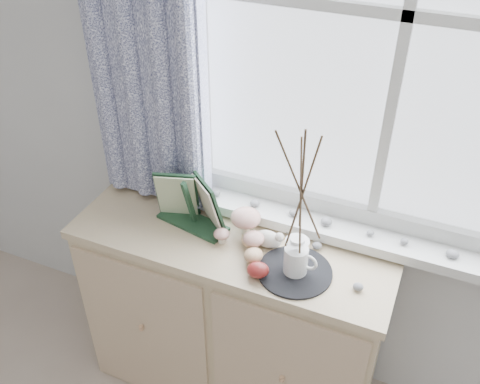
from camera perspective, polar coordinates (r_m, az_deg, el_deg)
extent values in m
cube|color=silver|center=(1.86, 6.53, 9.24)|extent=(4.00, 0.04, 2.60)
cube|color=white|center=(1.67, 17.65, 17.75)|extent=(1.30, 0.01, 1.40)
cube|color=silver|center=(1.97, 13.31, -4.50)|extent=(1.45, 0.16, 0.04)
cube|color=tan|center=(2.27, -0.68, -13.28)|extent=(1.17, 0.43, 0.81)
cube|color=tan|center=(1.97, -0.77, -5.18)|extent=(1.20, 0.45, 0.03)
cube|color=tan|center=(2.25, -10.13, -14.78)|extent=(0.55, 0.01, 0.75)
cylinder|color=white|center=(1.95, 0.61, -3.62)|extent=(0.03, 0.03, 0.07)
ellipsoid|color=#8D1E04|center=(1.93, 0.62, -2.76)|extent=(0.11, 0.11, 0.06)
cylinder|color=white|center=(1.89, 1.47, -5.58)|extent=(0.03, 0.03, 0.05)
ellipsoid|color=#8D1E04|center=(1.87, 1.48, -4.99)|extent=(0.08, 0.08, 0.04)
cylinder|color=white|center=(1.92, -1.97, -4.95)|extent=(0.03, 0.03, 0.04)
ellipsoid|color=#8D1E04|center=(1.91, -1.98, -4.50)|extent=(0.06, 0.06, 0.03)
ellipsoid|color=tan|center=(1.84, 1.45, -6.78)|extent=(0.06, 0.05, 0.08)
ellipsoid|color=tan|center=(1.90, 1.12, -5.13)|extent=(0.06, 0.05, 0.08)
ellipsoid|color=maroon|center=(1.79, 1.92, -8.32)|extent=(0.06, 0.05, 0.08)
cylinder|color=black|center=(1.83, 5.87, -8.43)|extent=(0.25, 0.25, 0.01)
cylinder|color=white|center=(1.79, 5.97, -7.21)|extent=(0.09, 0.09, 0.10)
cone|color=white|center=(1.75, 6.10, -5.65)|extent=(0.08, 0.08, 0.04)
cylinder|color=white|center=(1.74, 6.14, -5.21)|extent=(0.05, 0.05, 0.02)
torus|color=white|center=(1.78, 7.36, -7.47)|extent=(0.06, 0.02, 0.06)
ellipsoid|color=gray|center=(1.81, 5.54, -8.50)|extent=(0.04, 0.03, 0.02)
ellipsoid|color=gray|center=(1.92, 8.21, -5.70)|extent=(0.04, 0.03, 0.02)
ellipsoid|color=gray|center=(1.80, 12.49, -9.87)|extent=(0.04, 0.03, 0.02)
ellipsoid|color=gray|center=(1.97, 5.21, -4.11)|extent=(0.04, 0.03, 0.02)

